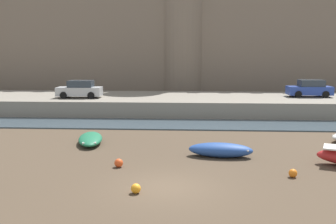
{
  "coord_description": "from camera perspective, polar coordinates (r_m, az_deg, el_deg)",
  "views": [
    {
      "loc": [
        1.01,
        -16.07,
        5.71
      ],
      "look_at": [
        -0.23,
        4.9,
        2.5
      ],
      "focal_mm": 42.0,
      "sensor_mm": 36.0,
      "label": 1
    }
  ],
  "objects": [
    {
      "name": "ground_plane",
      "position": [
        17.08,
        -0.21,
        -10.84
      ],
      "size": [
        160.0,
        160.0,
        0.0
      ],
      "primitive_type": "plane",
      "color": "#4C3D2D"
    },
    {
      "name": "water_channel",
      "position": [
        31.11,
        1.47,
        -1.8
      ],
      "size": [
        80.0,
        4.5,
        0.1
      ],
      "primitive_type": "cube",
      "color": "#3D4C56",
      "rests_on": "ground"
    },
    {
      "name": "quay_road",
      "position": [
        38.17,
        1.84,
        1.2
      ],
      "size": [
        65.93,
        10.0,
        1.48
      ],
      "primitive_type": "cube",
      "color": "gray",
      "rests_on": "ground"
    },
    {
      "name": "castle",
      "position": [
        48.7,
        2.23,
        10.64
      ],
      "size": [
        59.79,
        5.86,
        20.47
      ],
      "color": "#7A6B5B",
      "rests_on": "ground"
    },
    {
      "name": "rowboat_midflat_left",
      "position": [
        25.31,
        -11.19,
        -3.82
      ],
      "size": [
        2.21,
        3.98,
        0.57
      ],
      "color": "#1E6B47",
      "rests_on": "ground"
    },
    {
      "name": "rowboat_foreground_right",
      "position": [
        21.87,
        7.64,
        -5.43
      ],
      "size": [
        3.64,
        1.65,
        0.78
      ],
      "color": "#234793",
      "rests_on": "ground"
    },
    {
      "name": "mooring_buoy_near_channel",
      "position": [
        19.15,
        17.67,
        -8.46
      ],
      "size": [
        0.39,
        0.39,
        0.39
      ],
      "primitive_type": "sphere",
      "color": "orange",
      "rests_on": "ground"
    },
    {
      "name": "mooring_buoy_mid_mud",
      "position": [
        16.36,
        -4.69,
        -11.01
      ],
      "size": [
        0.41,
        0.41,
        0.41
      ],
      "primitive_type": "sphere",
      "color": "orange",
      "rests_on": "ground"
    },
    {
      "name": "mooring_buoy_near_shore",
      "position": [
        19.96,
        -7.17,
        -7.35
      ],
      "size": [
        0.44,
        0.44,
        0.44
      ],
      "primitive_type": "sphere",
      "color": "#E04C1E",
      "rests_on": "ground"
    },
    {
      "name": "car_quay_west",
      "position": [
        37.63,
        -12.69,
        3.21
      ],
      "size": [
        4.15,
        1.98,
        1.62
      ],
      "color": "#B2B5B7",
      "rests_on": "quay_road"
    },
    {
      "name": "car_quay_centre_east",
      "position": [
        39.91,
        19.88,
        3.21
      ],
      "size": [
        4.15,
        1.98,
        1.62
      ],
      "color": "#263F99",
      "rests_on": "quay_road"
    }
  ]
}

